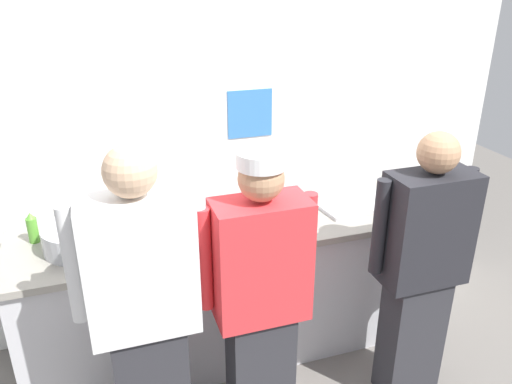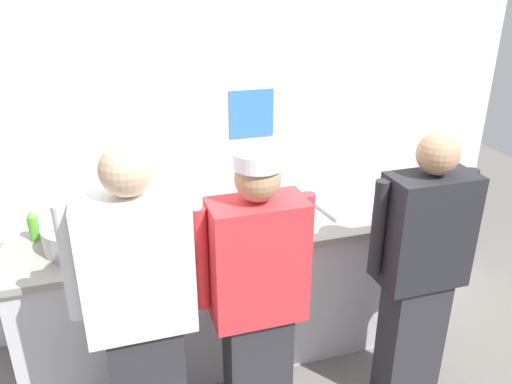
% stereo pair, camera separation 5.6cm
% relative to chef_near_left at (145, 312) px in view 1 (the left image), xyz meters
% --- Properties ---
extents(ground_plane, '(9.00, 9.00, 0.00)m').
position_rel_chef_near_left_xyz_m(ground_plane, '(0.64, 0.32, -0.89)').
color(ground_plane, slate).
extents(wall_back, '(4.15, 0.11, 3.00)m').
position_rel_chef_near_left_xyz_m(wall_back, '(0.64, 1.16, 0.61)').
color(wall_back, white).
rests_on(wall_back, ground).
extents(prep_counter, '(2.65, 0.69, 0.90)m').
position_rel_chef_near_left_xyz_m(prep_counter, '(0.64, 0.69, -0.44)').
color(prep_counter, silver).
rests_on(prep_counter, ground).
extents(chef_near_left, '(0.61, 0.24, 1.68)m').
position_rel_chef_near_left_xyz_m(chef_near_left, '(0.00, 0.00, 0.00)').
color(chef_near_left, '#2D2D33').
rests_on(chef_near_left, ground).
extents(chef_center, '(0.58, 0.24, 1.60)m').
position_rel_chef_near_left_xyz_m(chef_center, '(0.54, -0.01, -0.04)').
color(chef_center, '#2D2D33').
rests_on(chef_center, ground).
extents(chef_far_right, '(0.59, 0.24, 1.59)m').
position_rel_chef_near_left_xyz_m(chef_far_right, '(1.46, -0.01, -0.05)').
color(chef_far_right, '#2D2D33').
rests_on(chef_far_right, ground).
extents(plate_stack_front, '(0.24, 0.24, 0.07)m').
position_rel_chef_near_left_xyz_m(plate_stack_front, '(0.97, 0.73, 0.05)').
color(plate_stack_front, white).
rests_on(plate_stack_front, prep_counter).
extents(mixing_bowl_steel, '(0.40, 0.40, 0.14)m').
position_rel_chef_near_left_xyz_m(mixing_bowl_steel, '(-0.26, 0.68, 0.08)').
color(mixing_bowl_steel, '#B7BABF').
rests_on(mixing_bowl_steel, prep_counter).
extents(sheet_tray, '(0.55, 0.34, 0.02)m').
position_rel_chef_near_left_xyz_m(sheet_tray, '(1.45, 0.69, 0.02)').
color(sheet_tray, '#B7BABF').
rests_on(sheet_tray, prep_counter).
extents(squeeze_bottle_primary, '(0.06, 0.06, 0.18)m').
position_rel_chef_near_left_xyz_m(squeeze_bottle_primary, '(-0.51, 0.83, 0.10)').
color(squeeze_bottle_primary, '#56A333').
rests_on(squeeze_bottle_primary, prep_counter).
extents(squeeze_bottle_secondary, '(0.06, 0.06, 0.19)m').
position_rel_chef_near_left_xyz_m(squeeze_bottle_secondary, '(-0.00, 0.72, 0.10)').
color(squeeze_bottle_secondary, '#56A333').
rests_on(squeeze_bottle_secondary, prep_counter).
extents(ramekin_red_sauce, '(0.09, 0.09, 0.04)m').
position_rel_chef_near_left_xyz_m(ramekin_red_sauce, '(0.77, 0.84, 0.03)').
color(ramekin_red_sauce, white).
rests_on(ramekin_red_sauce, prep_counter).
extents(ramekin_yellow_sauce, '(0.11, 0.11, 0.04)m').
position_rel_chef_near_left_xyz_m(ramekin_yellow_sauce, '(0.50, 0.86, 0.03)').
color(ramekin_yellow_sauce, white).
rests_on(ramekin_yellow_sauce, prep_counter).
extents(ramekin_green_sauce, '(0.11, 0.11, 0.04)m').
position_rel_chef_near_left_xyz_m(ramekin_green_sauce, '(0.44, 0.55, 0.03)').
color(ramekin_green_sauce, white).
rests_on(ramekin_green_sauce, prep_counter).
extents(deli_cup, '(0.09, 0.09, 0.10)m').
position_rel_chef_near_left_xyz_m(deli_cup, '(0.23, 0.49, 0.06)').
color(deli_cup, white).
rests_on(deli_cup, prep_counter).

